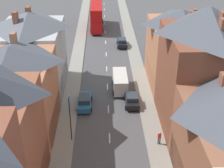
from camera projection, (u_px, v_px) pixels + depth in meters
The scene contains 10 objects.
pavement_left at pixel (76, 64), 52.71m from camera, with size 2.20×104.00×0.14m, color gray.
pavement_right at pixel (136, 63), 53.00m from camera, with size 2.20×104.00×0.14m, color gray.
centre_line_dashes at pixel (107, 69), 51.13m from camera, with size 0.14×97.80×0.01m.
double_decker_bus_lead at pixel (97, 16), 67.89m from camera, with size 2.74×10.80×5.30m.
car_near_blue at pixel (122, 42), 59.35m from camera, with size 1.90×4.01×1.61m.
car_near_silver at pixel (85, 101), 40.77m from camera, with size 1.90×4.46×1.62m.
car_parked_right_a at pixel (132, 100), 41.10m from camera, with size 1.90×3.83×1.62m.
delivery_van at pixel (120, 81), 44.45m from camera, with size 2.20×5.20×2.41m.
pedestrian_mid_left at pixel (159, 137), 33.86m from camera, with size 0.36×0.22×1.61m.
street_lamp at pixel (70, 116), 33.57m from camera, with size 0.20×1.12×5.50m.
Camera 1 is at (-0.65, -10.03, 22.42)m, focal length 50.00 mm.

